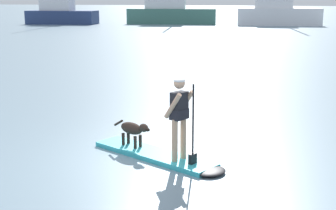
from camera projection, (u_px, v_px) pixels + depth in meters
ground_plane at (154, 157)px, 10.09m from camera, size 400.00×400.00×0.00m
paddleboard at (162, 157)px, 9.93m from camera, size 3.21×1.94×0.10m
person_paddler at (180, 113)px, 9.39m from camera, size 0.68×0.60×1.66m
dog at (133, 129)px, 10.38m from camera, size 1.02×0.52×0.57m
moored_boat_port at (61, 14)px, 60.89m from camera, size 9.06×4.34×11.83m
moored_boat_outer at (170, 11)px, 61.06m from camera, size 11.42×4.43×11.09m
moored_boat_starboard at (278, 13)px, 58.13m from camera, size 10.16×4.14×11.95m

